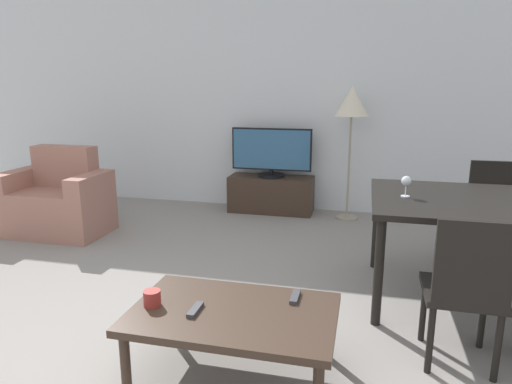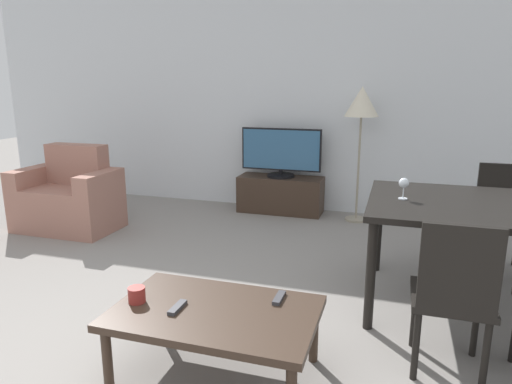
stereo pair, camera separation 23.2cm
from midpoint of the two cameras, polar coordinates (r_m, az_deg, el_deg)
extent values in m
cube|color=silver|center=(5.58, 3.40, 11.83)|extent=(7.80, 0.06, 2.70)
cube|color=#9E6B5B|center=(5.12, -21.27, -1.92)|extent=(0.66, 0.62, 0.46)
cube|color=#9E6B5B|center=(5.19, -20.24, 3.31)|extent=(0.66, 0.20, 0.42)
cube|color=#9E6B5B|center=(5.37, -24.87, -0.59)|extent=(0.18, 0.62, 0.64)
cube|color=#9E6B5B|center=(4.85, -17.47, -1.34)|extent=(0.18, 0.62, 0.64)
cube|color=#38281E|center=(5.44, 4.31, -0.32)|extent=(0.99, 0.38, 0.43)
cylinder|color=black|center=(5.39, 4.35, 2.05)|extent=(0.32, 0.32, 0.03)
cylinder|color=black|center=(5.38, 4.36, 2.47)|extent=(0.04, 0.04, 0.05)
cube|color=black|center=(5.34, 4.41, 5.32)|extent=(0.94, 0.04, 0.49)
cube|color=#2D5B84|center=(5.31, 4.35, 5.29)|extent=(0.91, 0.01, 0.46)
cube|color=#38281E|center=(2.42, -2.33, -14.91)|extent=(1.05, 0.66, 0.04)
cylinder|color=#38281E|center=(2.49, -15.43, -19.56)|extent=(0.05, 0.05, 0.34)
cylinder|color=#38281E|center=(2.89, -9.43, -14.23)|extent=(0.05, 0.05, 0.34)
cylinder|color=#38281E|center=(2.65, 9.86, -17.04)|extent=(0.05, 0.05, 0.34)
cube|color=black|center=(3.37, 28.75, -1.64)|extent=(1.50, 1.09, 0.04)
cylinder|color=black|center=(2.96, 16.36, -10.07)|extent=(0.06, 0.06, 0.70)
cylinder|color=black|center=(3.86, 16.72, -4.50)|extent=(0.06, 0.06, 0.70)
cube|color=black|center=(2.70, 25.53, -11.92)|extent=(0.40, 0.40, 0.04)
cylinder|color=black|center=(2.92, 21.43, -14.22)|extent=(0.04, 0.04, 0.39)
cylinder|color=black|center=(2.97, 27.87, -14.44)|extent=(0.04, 0.04, 0.39)
cylinder|color=black|center=(2.63, 21.88, -17.42)|extent=(0.04, 0.04, 0.39)
cylinder|color=black|center=(2.69, 29.11, -17.57)|extent=(0.04, 0.04, 0.39)
cube|color=black|center=(2.45, 26.65, -8.66)|extent=(0.37, 0.04, 0.44)
cube|color=black|center=(4.24, 29.80, -3.42)|extent=(0.40, 0.40, 0.04)
cylinder|color=black|center=(4.11, 27.71, -6.74)|extent=(0.04, 0.04, 0.39)
cylinder|color=black|center=(4.41, 27.00, -5.35)|extent=(0.04, 0.04, 0.39)
cube|color=black|center=(4.35, 29.68, 0.24)|extent=(0.37, 0.04, 0.44)
cylinder|color=gray|center=(5.29, 13.60, -3.33)|extent=(0.24, 0.24, 0.02)
cylinder|color=gray|center=(5.16, 13.95, 2.84)|extent=(0.02, 0.02, 1.13)
cone|color=beige|center=(5.08, 14.42, 10.93)|extent=(0.36, 0.36, 0.32)
cube|color=#38383D|center=(2.42, -7.02, -14.17)|extent=(0.04, 0.15, 0.02)
cube|color=#38383D|center=(2.51, 5.63, -13.07)|extent=(0.04, 0.15, 0.02)
cylinder|color=maroon|center=(2.51, -12.08, -12.49)|extent=(0.09, 0.09, 0.08)
cylinder|color=silver|center=(3.26, 19.84, -0.80)|extent=(0.06, 0.06, 0.01)
cylinder|color=silver|center=(3.25, 19.89, -0.13)|extent=(0.01, 0.01, 0.07)
sphere|color=silver|center=(3.23, 19.99, 1.06)|extent=(0.07, 0.07, 0.07)
camera|label=1|loc=(0.12, -88.19, 0.43)|focal=32.00mm
camera|label=2|loc=(0.12, 91.81, -0.43)|focal=32.00mm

